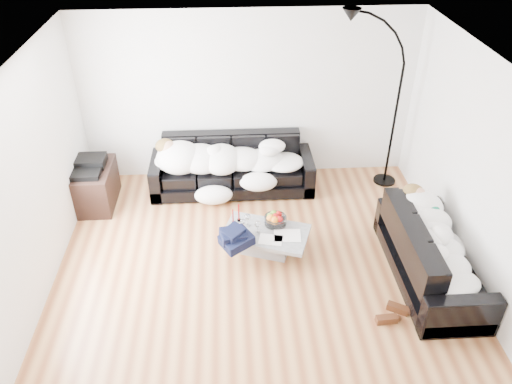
{
  "coord_description": "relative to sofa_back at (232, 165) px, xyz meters",
  "views": [
    {
      "loc": [
        -0.31,
        -4.72,
        4.31
      ],
      "look_at": [
        0.0,
        0.3,
        0.9
      ],
      "focal_mm": 35.0,
      "sensor_mm": 36.0,
      "label": 1
    }
  ],
  "objects": [
    {
      "name": "newspaper_b",
      "position": [
        0.44,
        -1.69,
        -0.08
      ],
      "size": [
        0.33,
        0.27,
        0.01
      ],
      "primitive_type": "cube",
      "rotation": [
        0.0,
        0.0,
        -0.23
      ],
      "color": "silver",
      "rests_on": "coffee_table"
    },
    {
      "name": "candle_left",
      "position": [
        -0.02,
        -1.33,
        0.02
      ],
      "size": [
        0.04,
        0.04,
        0.22
      ],
      "primitive_type": "cylinder",
      "rotation": [
        0.0,
        0.0,
        -0.11
      ],
      "color": "maroon",
      "rests_on": "coffee_table"
    },
    {
      "name": "newspaper_a",
      "position": [
        0.66,
        -1.62,
        -0.08
      ],
      "size": [
        0.36,
        0.28,
        0.01
      ],
      "primitive_type": "cube",
      "rotation": [
        0.0,
        0.0,
        -0.08
      ],
      "color": "silver",
      "rests_on": "coffee_table"
    },
    {
      "name": "candle_right",
      "position": [
        0.06,
        -1.27,
        0.04
      ],
      "size": [
        0.05,
        0.05,
        0.26
      ],
      "primitive_type": "cylinder",
      "rotation": [
        0.0,
        0.0,
        0.06
      ],
      "color": "maroon",
      "rests_on": "coffee_table"
    },
    {
      "name": "av_cabinet",
      "position": [
        -2.04,
        -0.3,
        -0.1
      ],
      "size": [
        0.6,
        0.87,
        0.6
      ],
      "primitive_type": "cube",
      "rotation": [
        0.0,
        0.0,
        0.0
      ],
      "color": "black",
      "rests_on": "ground"
    },
    {
      "name": "stereo",
      "position": [
        -2.04,
        -0.3,
        0.26
      ],
      "size": [
        0.44,
        0.34,
        0.13
      ],
      "primitive_type": "cube",
      "rotation": [
        0.0,
        0.0,
        -0.0
      ],
      "color": "black",
      "rests_on": "av_cabinet"
    },
    {
      "name": "ceiling",
      "position": [
        0.27,
        -1.78,
        2.2
      ],
      "size": [
        5.0,
        5.0,
        0.0
      ],
      "primitive_type": "plane",
      "color": "white",
      "rests_on": "ground"
    },
    {
      "name": "teal_cushion",
      "position": [
        2.28,
        -1.52,
        0.32
      ],
      "size": [
        0.42,
        0.38,
        0.2
      ],
      "primitive_type": "ellipsoid",
      "rotation": [
        0.0,
        0.0,
        0.24
      ],
      "color": "#0F6C4C",
      "rests_on": "sofa_right"
    },
    {
      "name": "wine_glass_a",
      "position": [
        0.17,
        -1.38,
        0.0
      ],
      "size": [
        0.09,
        0.09,
        0.18
      ],
      "primitive_type": "cylinder",
      "rotation": [
        0.0,
        0.0,
        0.15
      ],
      "color": "white",
      "rests_on": "coffee_table"
    },
    {
      "name": "wine_glass_b",
      "position": [
        0.11,
        -1.48,
        -0.0
      ],
      "size": [
        0.07,
        0.07,
        0.17
      ],
      "primitive_type": "cylinder",
      "rotation": [
        0.0,
        0.0,
        -0.02
      ],
      "color": "white",
      "rests_on": "coffee_table"
    },
    {
      "name": "wall_back",
      "position": [
        0.27,
        0.47,
        0.9
      ],
      "size": [
        5.0,
        0.02,
        2.6
      ],
      "primitive_type": "cube",
      "color": "silver",
      "rests_on": "ground"
    },
    {
      "name": "coffee_table",
      "position": [
        0.4,
        -1.52,
        -0.24
      ],
      "size": [
        1.22,
        0.94,
        0.31
      ],
      "primitive_type": "cube",
      "rotation": [
        0.0,
        0.0,
        -0.34
      ],
      "color": "#939699",
      "rests_on": "ground"
    },
    {
      "name": "wall_left",
      "position": [
        -2.23,
        -1.78,
        0.9
      ],
      "size": [
        0.02,
        4.5,
        2.6
      ],
      "primitive_type": "cube",
      "color": "silver",
      "rests_on": "ground"
    },
    {
      "name": "ground",
      "position": [
        0.27,
        -1.78,
        -0.4
      ],
      "size": [
        5.0,
        5.0,
        0.0
      ],
      "primitive_type": "plane",
      "color": "brown",
      "rests_on": "ground"
    },
    {
      "name": "sofa_back",
      "position": [
        0.0,
        0.0,
        0.0
      ],
      "size": [
        2.45,
        0.85,
        0.8
      ],
      "primitive_type": "cube",
      "color": "black",
      "rests_on": "ground"
    },
    {
      "name": "sleeper_back",
      "position": [
        0.0,
        -0.05,
        0.23
      ],
      "size": [
        2.07,
        0.72,
        0.41
      ],
      "primitive_type": null,
      "color": "white",
      "rests_on": "sofa_back"
    },
    {
      "name": "wall_right",
      "position": [
        2.77,
        -1.78,
        0.9
      ],
      "size": [
        0.02,
        4.5,
        2.6
      ],
      "primitive_type": "cube",
      "color": "silver",
      "rests_on": "ground"
    },
    {
      "name": "sofa_right",
      "position": [
        2.34,
        -2.13,
        -0.01
      ],
      "size": [
        0.84,
        1.95,
        0.79
      ],
      "primitive_type": "cube",
      "rotation": [
        0.0,
        0.0,
        1.57
      ],
      "color": "black",
      "rests_on": "ground"
    },
    {
      "name": "fruit_bowl",
      "position": [
        0.53,
        -1.37,
        0.0
      ],
      "size": [
        0.36,
        0.36,
        0.18
      ],
      "primitive_type": "cylinder",
      "rotation": [
        0.0,
        0.0,
        0.3
      ],
      "color": "white",
      "rests_on": "coffee_table"
    },
    {
      "name": "shoes",
      "position": [
        1.72,
        -2.75,
        -0.35
      ],
      "size": [
        0.45,
        0.35,
        0.09
      ],
      "primitive_type": null,
      "rotation": [
        0.0,
        0.0,
        -0.14
      ],
      "color": "#472311",
      "rests_on": "ground"
    },
    {
      "name": "navy_jacket",
      "position": [
        -0.01,
        -1.73,
        0.09
      ],
      "size": [
        0.51,
        0.49,
        0.2
      ],
      "primitive_type": null,
      "rotation": [
        0.0,
        0.0,
        0.55
      ],
      "color": "black",
      "rests_on": "coffee_table"
    },
    {
      "name": "floor_lamp",
      "position": [
        2.41,
        0.03,
        0.78
      ],
      "size": [
        0.92,
        0.63,
        2.36
      ],
      "primitive_type": null,
      "rotation": [
        0.0,
        0.0,
        0.37
      ],
      "color": "black",
      "rests_on": "ground"
    },
    {
      "name": "sleeper_right",
      "position": [
        2.34,
        -2.13,
        0.22
      ],
      "size": [
        0.71,
        1.67,
        0.41
      ],
      "primitive_type": null,
      "rotation": [
        0.0,
        0.0,
        1.57
      ],
      "color": "white",
      "rests_on": "sofa_right"
    },
    {
      "name": "wine_glass_c",
      "position": [
        0.29,
        -1.55,
        0.0
      ],
      "size": [
        0.08,
        0.08,
        0.19
      ],
      "primitive_type": "cylinder",
      "rotation": [
        0.0,
        0.0,
        -0.06
      ],
      "color": "white",
      "rests_on": "coffee_table"
    }
  ]
}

